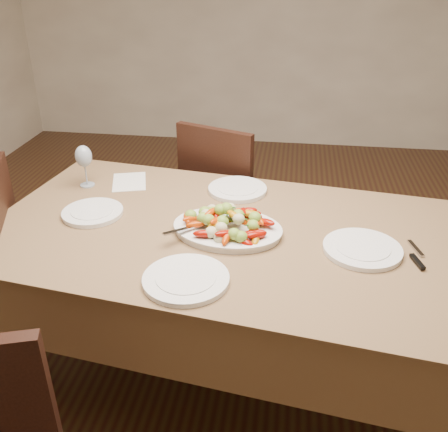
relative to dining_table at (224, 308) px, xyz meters
The scene contains 13 objects.
floor 0.43m from the dining_table, 66.59° to the left, with size 6.00×6.00×0.00m, color #392111.
dining_table is the anchor object (origin of this frame).
chair_far 0.84m from the dining_table, 95.04° to the left, with size 0.42×0.42×0.95m, color black, non-canonical shape.
serving_platter 0.39m from the dining_table, 50.47° to the right, with size 0.41×0.30×0.02m, color white.
roasted_vegetables 0.45m from the dining_table, 50.47° to the right, with size 0.33×0.23×0.09m, color #860B02, non-canonical shape.
serving_spoon 0.43m from the dining_table, 138.20° to the right, with size 0.28×0.06×0.03m, color #9EA0A8, non-canonical shape.
plate_left 0.67m from the dining_table, behind, with size 0.25×0.25×0.02m, color white.
plate_right 0.65m from the dining_table, ahead, with size 0.28×0.28×0.02m, color white.
plate_far 0.53m from the dining_table, 88.41° to the left, with size 0.26×0.26×0.02m, color white.
plate_near 0.53m from the dining_table, 101.88° to the right, with size 0.28×0.28×0.02m, color white.
wine_glass 0.89m from the dining_table, 154.69° to the left, with size 0.08×0.08×0.20m, color #8C99A5, non-canonical shape.
menu_card 0.74m from the dining_table, 142.41° to the left, with size 0.15×0.21×0.00m, color silver.
table_knife 0.80m from the dining_table, ahead, with size 0.02×0.20×0.01m, color #9EA0A8, non-canonical shape.
Camera 1 is at (0.16, -1.84, 1.71)m, focal length 40.00 mm.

